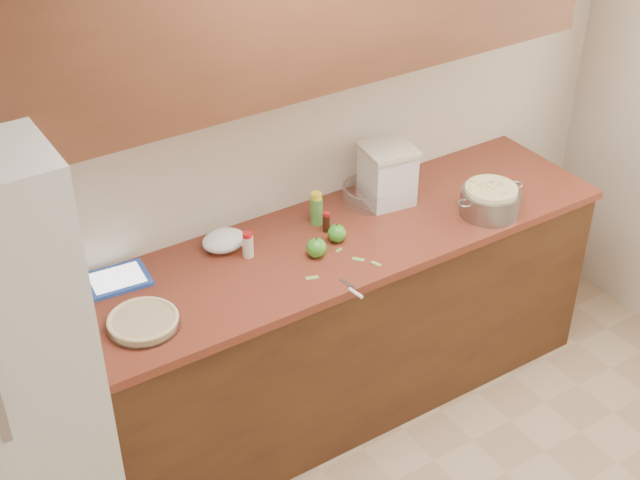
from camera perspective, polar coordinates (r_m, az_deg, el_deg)
room_shell at (r=2.65m, az=17.82°, el=-8.51°), size 3.60×3.60×3.60m
counter_run at (r=4.02m, az=0.12°, el=-5.64°), size 2.64×0.68×0.92m
pie at (r=3.35m, az=-11.25°, el=-5.15°), size 0.27×0.27×0.04m
colander at (r=3.98m, az=10.83°, el=2.50°), size 0.36×0.26×0.13m
flour_canister at (r=3.98m, az=4.33°, el=4.25°), size 0.25×0.25×0.27m
tablet at (r=3.61m, az=-12.86°, el=-2.48°), size 0.26×0.21×0.02m
paring_knife at (r=3.46m, az=2.21°, el=-3.31°), size 0.04×0.15×0.01m
lemon_bottle at (r=3.83m, az=-0.23°, el=2.01°), size 0.06×0.06×0.15m
cinnamon_shaker at (r=3.65m, az=-4.64°, el=-0.32°), size 0.05×0.05×0.11m
vanilla_bottle at (r=3.80m, az=0.41°, el=1.15°), size 0.03×0.03×0.09m
mixing_bowl at (r=4.00m, az=3.12°, el=2.99°), size 0.24×0.24×0.09m
paper_towel at (r=3.71m, az=-6.17°, el=-0.04°), size 0.21×0.18×0.08m
apple_left at (r=3.64m, az=-0.23°, el=-0.50°), size 0.08×0.08×0.10m
apple_center at (r=3.73m, az=1.08°, el=0.43°), size 0.08×0.08×0.09m
peel_a at (r=3.54m, az=-0.51°, el=-2.44°), size 0.05×0.04×0.00m
peel_b at (r=3.70m, az=1.22°, el=-0.64°), size 0.03×0.02×0.00m
peel_c at (r=3.62m, az=3.61°, el=-1.52°), size 0.03×0.05×0.00m
peel_d at (r=3.64m, az=2.47°, el=-1.25°), size 0.05×0.05×0.00m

